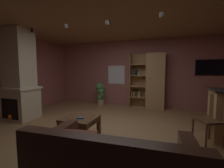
{
  "coord_description": "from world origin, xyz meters",
  "views": [
    {
      "loc": [
        1.22,
        -2.97,
        1.38
      ],
      "look_at": [
        0.0,
        0.4,
        1.05
      ],
      "focal_mm": 24.16,
      "sensor_mm": 36.0,
      "label": 1
    }
  ],
  "objects_px": {
    "table_book_0": "(80,118)",
    "potted_floor_plant": "(100,93)",
    "coffee_table": "(80,121)",
    "dining_chair": "(213,116)",
    "bookshelf_cabinet": "(153,82)",
    "stone_fireplace": "(19,79)",
    "wall_mounted_tv": "(211,67)"
  },
  "relations": [
    {
      "from": "table_book_0",
      "to": "potted_floor_plant",
      "type": "xyz_separation_m",
      "value": [
        -0.86,
        2.84,
        0.04
      ]
    },
    {
      "from": "coffee_table",
      "to": "dining_chair",
      "type": "relative_size",
      "value": 0.7
    },
    {
      "from": "bookshelf_cabinet",
      "to": "table_book_0",
      "type": "relative_size",
      "value": 16.79
    },
    {
      "from": "stone_fireplace",
      "to": "bookshelf_cabinet",
      "type": "bearing_deg",
      "value": 35.22
    },
    {
      "from": "table_book_0",
      "to": "dining_chair",
      "type": "bearing_deg",
      "value": 16.99
    },
    {
      "from": "dining_chair",
      "to": "wall_mounted_tv",
      "type": "distance_m",
      "value": 2.74
    },
    {
      "from": "coffee_table",
      "to": "potted_floor_plant",
      "type": "distance_m",
      "value": 2.88
    },
    {
      "from": "wall_mounted_tv",
      "to": "coffee_table",
      "type": "bearing_deg",
      "value": -132.98
    },
    {
      "from": "coffee_table",
      "to": "bookshelf_cabinet",
      "type": "bearing_deg",
      "value": 68.72
    },
    {
      "from": "table_book_0",
      "to": "wall_mounted_tv",
      "type": "xyz_separation_m",
      "value": [
        2.9,
        3.25,
        1.01
      ]
    },
    {
      "from": "dining_chair",
      "to": "stone_fireplace",
      "type": "bearing_deg",
      "value": -178.56
    },
    {
      "from": "stone_fireplace",
      "to": "potted_floor_plant",
      "type": "distance_m",
      "value": 2.76
    },
    {
      "from": "table_book_0",
      "to": "stone_fireplace",
      "type": "bearing_deg",
      "value": 165.46
    },
    {
      "from": "dining_chair",
      "to": "potted_floor_plant",
      "type": "bearing_deg",
      "value": 146.85
    },
    {
      "from": "potted_floor_plant",
      "to": "wall_mounted_tv",
      "type": "bearing_deg",
      "value": 6.13
    },
    {
      "from": "stone_fireplace",
      "to": "wall_mounted_tv",
      "type": "height_order",
      "value": "stone_fireplace"
    },
    {
      "from": "dining_chair",
      "to": "wall_mounted_tv",
      "type": "bearing_deg",
      "value": 78.42
    },
    {
      "from": "stone_fireplace",
      "to": "potted_floor_plant",
      "type": "bearing_deg",
      "value": 56.43
    },
    {
      "from": "potted_floor_plant",
      "to": "wall_mounted_tv",
      "type": "distance_m",
      "value": 3.9
    },
    {
      "from": "table_book_0",
      "to": "dining_chair",
      "type": "distance_m",
      "value": 2.49
    },
    {
      "from": "stone_fireplace",
      "to": "dining_chair",
      "type": "height_order",
      "value": "stone_fireplace"
    },
    {
      "from": "stone_fireplace",
      "to": "dining_chair",
      "type": "distance_m",
      "value": 4.76
    },
    {
      "from": "bookshelf_cabinet",
      "to": "coffee_table",
      "type": "distance_m",
      "value": 3.23
    },
    {
      "from": "dining_chair",
      "to": "wall_mounted_tv",
      "type": "xyz_separation_m",
      "value": [
        0.52,
        2.52,
        0.94
      ]
    },
    {
      "from": "coffee_table",
      "to": "table_book_0",
      "type": "bearing_deg",
      "value": -53.9
    },
    {
      "from": "dining_chair",
      "to": "potted_floor_plant",
      "type": "height_order",
      "value": "dining_chair"
    },
    {
      "from": "bookshelf_cabinet",
      "to": "table_book_0",
      "type": "distance_m",
      "value": 3.27
    },
    {
      "from": "coffee_table",
      "to": "potted_floor_plant",
      "type": "xyz_separation_m",
      "value": [
        -0.8,
        2.76,
        0.14
      ]
    },
    {
      "from": "table_book_0",
      "to": "potted_floor_plant",
      "type": "bearing_deg",
      "value": 106.83
    },
    {
      "from": "coffee_table",
      "to": "table_book_0",
      "type": "distance_m",
      "value": 0.14
    },
    {
      "from": "coffee_table",
      "to": "stone_fireplace",
      "type": "bearing_deg",
      "value": 166.94
    },
    {
      "from": "bookshelf_cabinet",
      "to": "coffee_table",
      "type": "relative_size",
      "value": 3.04
    }
  ]
}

